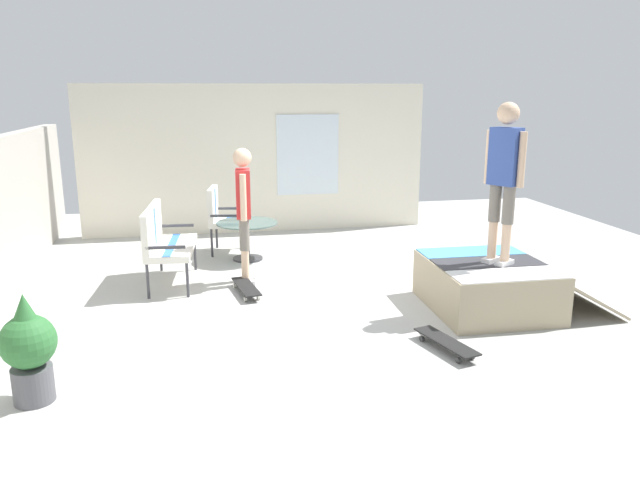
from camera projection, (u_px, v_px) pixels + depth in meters
ground_plane at (328, 301)px, 7.45m from camera, size 12.00×12.00×0.10m
house_facade at (257, 159)px, 10.66m from camera, size 0.23×6.00×2.57m
skate_ramp at (489, 285)px, 6.98m from camera, size 1.47×2.02×0.56m
patio_bench at (163, 238)px, 7.80m from camera, size 1.29×0.64×1.02m
patio_chair_near_house at (221, 214)px, 9.34m from camera, size 0.70×0.64×1.02m
patio_table at (247, 233)px, 8.98m from camera, size 0.90×0.90×0.57m
person_watching at (244, 205)px, 7.73m from camera, size 0.48×0.26×1.76m
person_skater at (504, 170)px, 6.60m from camera, size 0.42×0.35×1.78m
skateboard_by_bench at (246, 287)px, 7.54m from camera, size 0.82×0.33×0.10m
skateboard_spare at (446, 342)px, 5.89m from camera, size 0.82×0.41×0.10m
potted_plant at (29, 348)px, 4.83m from camera, size 0.44×0.44×0.92m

